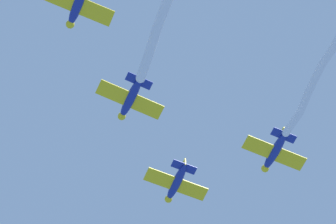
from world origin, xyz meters
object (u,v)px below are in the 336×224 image
object	(u,v)px
airplane_lead	(176,183)
airplane_slot	(78,4)
airplane_right_wing	(274,152)
airplane_left_wing	(130,99)

from	to	relation	value
airplane_lead	airplane_slot	distance (m)	20.41
airplane_right_wing	airplane_lead	bearing A→B (deg)	47.06
airplane_left_wing	airplane_right_wing	distance (m)	15.17
airplane_slot	airplane_lead	bearing A→B (deg)	-48.78
airplane_right_wing	airplane_slot	size ratio (longest dim) A/B	1.00
airplane_left_wing	airplane_slot	xyz separation A→B (m)	(-3.89, 9.43, -0.30)
airplane_left_wing	airplane_slot	world-z (taller)	airplane_left_wing
airplane_lead	airplane_right_wing	distance (m)	10.21
airplane_lead	airplane_right_wing	bearing A→B (deg)	-131.96
airplane_lead	airplane_right_wing	size ratio (longest dim) A/B	1.00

